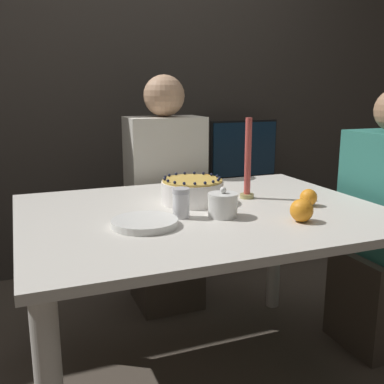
{
  "coord_description": "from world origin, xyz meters",
  "views": [
    {
      "loc": [
        -0.65,
        -1.53,
        1.18
      ],
      "look_at": [
        -0.0,
        0.12,
        0.78
      ],
      "focal_mm": 42.0,
      "sensor_mm": 36.0,
      "label": 1
    }
  ],
  "objects_px": {
    "sugar_bowl": "(223,205)",
    "candle": "(248,165)",
    "sugar_shaker": "(181,203)",
    "person_woman_floral": "(384,240)",
    "tv_monitor": "(244,151)",
    "cake": "(192,191)",
    "person_man_blue_shirt": "(166,208)"
  },
  "relations": [
    {
      "from": "sugar_bowl",
      "to": "tv_monitor",
      "type": "height_order",
      "value": "tv_monitor"
    },
    {
      "from": "candle",
      "to": "person_woman_floral",
      "type": "distance_m",
      "value": 0.75
    },
    {
      "from": "sugar_bowl",
      "to": "tv_monitor",
      "type": "bearing_deg",
      "value": 59.15
    },
    {
      "from": "cake",
      "to": "person_woman_floral",
      "type": "relative_size",
      "value": 0.21
    },
    {
      "from": "sugar_bowl",
      "to": "person_woman_floral",
      "type": "bearing_deg",
      "value": 5.25
    },
    {
      "from": "person_man_blue_shirt",
      "to": "person_woman_floral",
      "type": "xyz_separation_m",
      "value": [
        0.8,
        -0.76,
        -0.04
      ]
    },
    {
      "from": "sugar_bowl",
      "to": "candle",
      "type": "bearing_deg",
      "value": 45.42
    },
    {
      "from": "cake",
      "to": "sugar_shaker",
      "type": "xyz_separation_m",
      "value": [
        -0.12,
        -0.19,
        0.01
      ]
    },
    {
      "from": "person_woman_floral",
      "to": "tv_monitor",
      "type": "height_order",
      "value": "person_woman_floral"
    },
    {
      "from": "sugar_bowl",
      "to": "person_woman_floral",
      "type": "height_order",
      "value": "person_woman_floral"
    },
    {
      "from": "cake",
      "to": "person_man_blue_shirt",
      "type": "height_order",
      "value": "person_man_blue_shirt"
    },
    {
      "from": "sugar_bowl",
      "to": "candle",
      "type": "distance_m",
      "value": 0.32
    },
    {
      "from": "candle",
      "to": "person_man_blue_shirt",
      "type": "xyz_separation_m",
      "value": [
        -0.16,
        0.62,
        -0.32
      ]
    },
    {
      "from": "sugar_bowl",
      "to": "tv_monitor",
      "type": "distance_m",
      "value": 1.48
    },
    {
      "from": "tv_monitor",
      "to": "cake",
      "type": "bearing_deg",
      "value": -127.13
    },
    {
      "from": "cake",
      "to": "sugar_bowl",
      "type": "distance_m",
      "value": 0.23
    },
    {
      "from": "sugar_shaker",
      "to": "cake",
      "type": "bearing_deg",
      "value": 58.4
    },
    {
      "from": "sugar_bowl",
      "to": "person_man_blue_shirt",
      "type": "bearing_deg",
      "value": 86.11
    },
    {
      "from": "cake",
      "to": "person_man_blue_shirt",
      "type": "bearing_deg",
      "value": 82.08
    },
    {
      "from": "person_woman_floral",
      "to": "candle",
      "type": "bearing_deg",
      "value": 77.47
    },
    {
      "from": "person_woman_floral",
      "to": "tv_monitor",
      "type": "xyz_separation_m",
      "value": [
        -0.09,
        1.19,
        0.26
      ]
    },
    {
      "from": "sugar_shaker",
      "to": "person_woman_floral",
      "type": "distance_m",
      "value": 1.03
    },
    {
      "from": "person_man_blue_shirt",
      "to": "person_woman_floral",
      "type": "relative_size",
      "value": 1.06
    },
    {
      "from": "cake",
      "to": "sugar_shaker",
      "type": "height_order",
      "value": "same"
    },
    {
      "from": "candle",
      "to": "sugar_shaker",
      "type": "bearing_deg",
      "value": -153.96
    },
    {
      "from": "candle",
      "to": "person_man_blue_shirt",
      "type": "bearing_deg",
      "value": 104.43
    },
    {
      "from": "person_man_blue_shirt",
      "to": "sugar_bowl",
      "type": "bearing_deg",
      "value": 86.11
    },
    {
      "from": "candle",
      "to": "person_man_blue_shirt",
      "type": "height_order",
      "value": "person_man_blue_shirt"
    },
    {
      "from": "sugar_shaker",
      "to": "candle",
      "type": "relative_size",
      "value": 0.32
    },
    {
      "from": "candle",
      "to": "tv_monitor",
      "type": "height_order",
      "value": "candle"
    },
    {
      "from": "cake",
      "to": "tv_monitor",
      "type": "relative_size",
      "value": 0.51
    },
    {
      "from": "sugar_bowl",
      "to": "candle",
      "type": "height_order",
      "value": "candle"
    }
  ]
}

